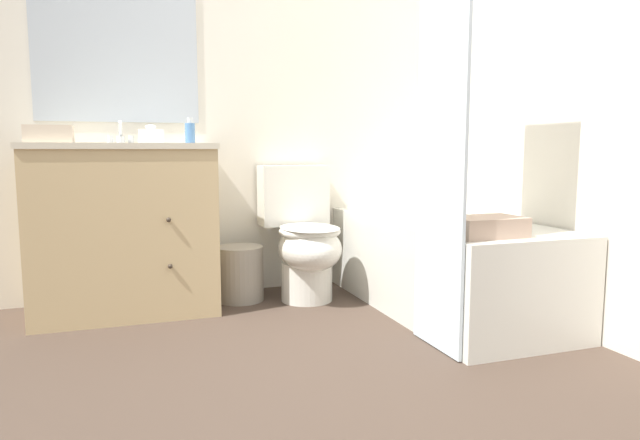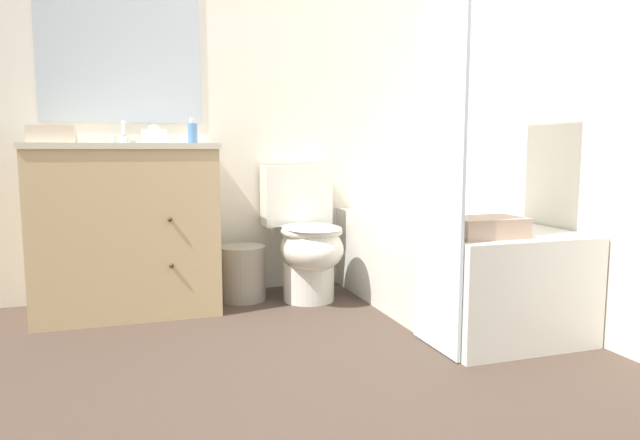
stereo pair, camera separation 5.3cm
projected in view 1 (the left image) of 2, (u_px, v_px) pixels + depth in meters
ground_plane at (364, 401)px, 1.98m from camera, size 14.00×14.00×0.00m
wall_back at (249, 85)px, 3.44m from camera, size 8.00×0.06×2.50m
wall_right at (517, 77)px, 3.03m from camera, size 0.05×2.70×2.50m
vanity_cabinet at (125, 227)px, 3.01m from camera, size 0.94×0.57×0.90m
sink_faucet at (120, 137)px, 3.14m from camera, size 0.14×0.12×0.12m
toilet at (304, 238)px, 3.29m from camera, size 0.41×0.63×0.77m
bathtub at (442, 264)px, 3.10m from camera, size 0.69×1.55×0.49m
shower_curtain at (442, 117)px, 2.38m from camera, size 0.01×0.38×1.99m
wastebasket at (240, 273)px, 3.28m from camera, size 0.27×0.27×0.31m
tissue_box at (151, 136)px, 3.12m from camera, size 0.13×0.13×0.10m
soap_dispenser at (190, 132)px, 3.10m from camera, size 0.05×0.05×0.14m
hand_towel_folded at (49, 134)px, 2.71m from camera, size 0.21×0.14×0.08m
bath_towel_folded at (486, 227)px, 2.47m from camera, size 0.31×0.21×0.09m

